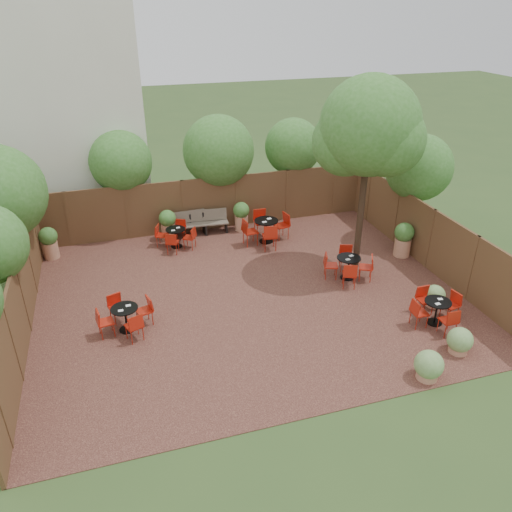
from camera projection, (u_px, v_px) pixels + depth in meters
name	position (u px, v px, depth m)	size (l,w,h in m)	color
ground	(249.00, 295.00, 14.69)	(80.00, 80.00, 0.00)	#354F23
courtyard_paving	(249.00, 295.00, 14.68)	(12.00, 10.00, 0.02)	#361A16
fence_back	(211.00, 204.00, 18.46)	(12.00, 0.08, 2.00)	#52321E
fence_left	(22.00, 299.00, 12.67)	(0.08, 10.00, 2.00)	#52321E
fence_right	(430.00, 239.00, 15.78)	(0.08, 10.00, 2.00)	#52321E
neighbour_building	(71.00, 112.00, 18.45)	(5.00, 4.00, 8.00)	silver
overhang_foliage	(168.00, 177.00, 15.89)	(15.72, 10.32, 2.78)	#326822
courtyard_tree	(369.00, 133.00, 14.25)	(2.96, 2.90, 5.97)	black
park_bench_left	(186.00, 224.00, 18.12)	(1.48, 0.57, 0.90)	brown
park_bench_right	(208.00, 221.00, 18.34)	(1.45, 0.57, 0.88)	brown
bistro_tables	(270.00, 262.00, 15.59)	(9.35, 8.03, 0.95)	black
planters	(226.00, 230.00, 17.31)	(11.92, 4.24, 1.18)	#B27759
low_shrubs	(440.00, 336.00, 12.35)	(2.57, 3.21, 0.72)	#B27759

